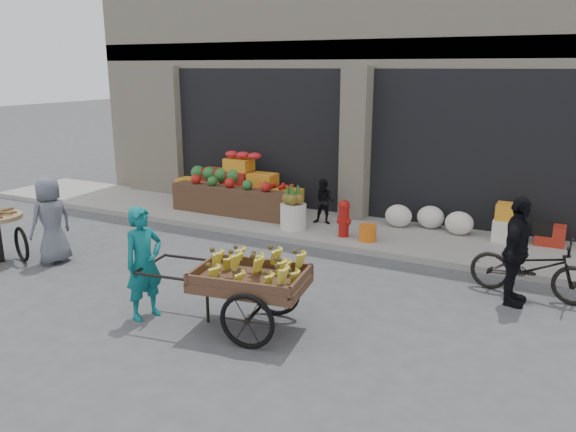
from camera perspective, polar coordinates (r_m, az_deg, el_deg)
The scene contains 14 objects.
ground at distance 8.01m, azimuth -6.43°, elevation -9.15°, with size 80.00×80.00×0.00m, color #424244.
sidewalk at distance 11.41m, azimuth 5.04°, elevation -1.40°, with size 18.00×2.20×0.12m, color gray.
building at distance 14.67m, azimuth 11.46°, elevation 15.09°, with size 14.00×6.45×7.00m.
fruit_display at distance 12.61m, azimuth -4.89°, elevation 3.05°, with size 3.10×1.12×1.24m.
pineapple_bin at distance 11.18m, azimuth 0.55°, elevation -0.02°, with size 0.52×0.52×0.50m, color silver.
fire_hydrant at distance 10.67m, azimuth 5.70°, elevation -0.09°, with size 0.22×0.22×0.71m.
orange_bucket at distance 10.52m, azimuth 8.09°, elevation -1.71°, with size 0.32×0.32×0.30m, color orange.
right_bay_goods at distance 11.22m, azimuth 18.72°, elevation -0.59°, with size 3.35×0.60×0.70m.
seated_person at distance 11.49m, azimuth 3.68°, elevation 1.46°, with size 0.45×0.35×0.93m, color black.
banana_cart at distance 7.09m, azimuth -4.23°, elevation -6.08°, with size 2.48×1.30×0.99m.
vendor_woman at distance 7.63m, azimuth -14.43°, elevation -4.65°, with size 0.55×0.36×1.52m, color #0E686D.
vendor_grey at distance 10.28m, azimuth -22.94°, elevation -0.42°, with size 0.73×0.47×1.49m, color slate.
bicycle at distance 8.88m, azimuth 23.51°, elevation -4.78°, with size 0.60×1.72×0.90m, color black.
cyclist at distance 8.41m, azimuth 22.17°, elevation -3.32°, with size 0.92×0.38×1.56m, color black.
Camera 1 is at (4.13, -6.04, 3.25)m, focal length 35.00 mm.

